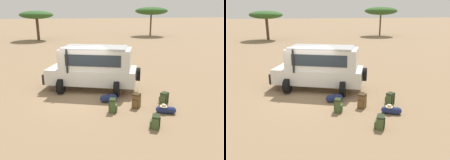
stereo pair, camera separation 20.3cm
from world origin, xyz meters
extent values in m
plane|color=#8C7051|center=(0.00, 0.00, 0.00)|extent=(320.00, 320.00, 0.00)
cube|color=silver|center=(0.73, 1.10, 0.82)|extent=(5.24, 3.84, 0.84)
cube|color=silver|center=(0.95, 0.99, 1.79)|extent=(4.22, 3.27, 1.10)
cube|color=#232D38|center=(-0.42, 1.65, 1.74)|extent=(0.73, 1.43, 0.77)
cube|color=#232D38|center=(0.56, 0.18, 1.84)|extent=(2.66, 1.31, 0.60)
cube|color=#232D38|center=(1.35, 1.80, 1.84)|extent=(2.66, 1.31, 0.60)
cube|color=#B7B7B7|center=(0.91, 1.01, 2.39)|extent=(3.83, 3.03, 0.10)
cube|color=black|center=(-1.59, 2.22, 0.65)|extent=(0.85, 1.52, 0.56)
cylinder|color=black|center=(-0.69, 0.71, 1.79)|extent=(0.10, 0.10, 1.25)
cylinder|color=black|center=(-1.06, 0.89, 0.40)|extent=(0.60, 0.84, 0.80)
cylinder|color=black|center=(-0.22, 2.63, 0.40)|extent=(0.60, 0.84, 0.80)
cylinder|color=black|center=(1.67, -0.43, 0.40)|extent=(0.60, 0.84, 0.80)
cylinder|color=black|center=(2.52, 1.31, 0.40)|extent=(0.60, 0.84, 0.80)
cylinder|color=black|center=(3.06, -0.03, 0.97)|extent=(0.52, 0.76, 0.74)
cube|color=#42562D|center=(0.90, -2.17, 0.28)|extent=(0.38, 0.42, 0.55)
cube|color=#42562D|center=(1.05, -2.24, 0.21)|extent=(0.19, 0.27, 0.30)
cube|color=#242F19|center=(0.90, -2.17, 0.58)|extent=(0.38, 0.41, 0.07)
cylinder|color=#242F19|center=(0.80, -2.04, 0.28)|extent=(0.04, 0.04, 0.47)
cylinder|color=#242F19|center=(0.74, -2.18, 0.28)|extent=(0.04, 0.04, 0.47)
cube|color=#42562D|center=(3.58, -1.98, 0.24)|extent=(0.46, 0.41, 0.47)
cube|color=#42562D|center=(3.50, -1.83, 0.18)|extent=(0.29, 0.20, 0.26)
cube|color=#242F19|center=(3.58, -1.98, 0.50)|extent=(0.45, 0.41, 0.07)
cylinder|color=#242F19|center=(3.57, -2.16, 0.24)|extent=(0.04, 0.04, 0.40)
cylinder|color=#242F19|center=(3.73, -2.08, 0.24)|extent=(0.04, 0.04, 0.40)
cube|color=#42562D|center=(2.03, -4.00, 0.23)|extent=(0.43, 0.47, 0.46)
cube|color=#42562D|center=(1.89, -3.91, 0.17)|extent=(0.22, 0.29, 0.25)
cube|color=#242F19|center=(2.03, -4.00, 0.49)|extent=(0.43, 0.46, 0.07)
cylinder|color=#242F19|center=(2.11, -4.16, 0.23)|extent=(0.04, 0.04, 0.39)
cylinder|color=#242F19|center=(2.21, -4.01, 0.23)|extent=(0.04, 0.04, 0.39)
cube|color=brown|center=(2.10, -2.02, 0.30)|extent=(0.45, 0.45, 0.60)
cube|color=brown|center=(1.97, -2.15, 0.22)|extent=(0.23, 0.24, 0.33)
cube|color=#3A2A16|center=(2.10, -2.02, 0.63)|extent=(0.45, 0.45, 0.07)
cylinder|color=#3A2A16|center=(2.28, -1.96, 0.30)|extent=(0.04, 0.04, 0.51)
cylinder|color=#3A2A16|center=(2.18, -1.85, 0.30)|extent=(0.04, 0.04, 0.51)
cylinder|color=navy|center=(3.08, -2.99, 0.15)|extent=(0.65, 0.53, 0.31)
sphere|color=navy|center=(2.82, -2.86, 0.15)|extent=(0.30, 0.30, 0.30)
sphere|color=navy|center=(3.33, -3.13, 0.15)|extent=(0.30, 0.30, 0.30)
torus|color=#121834|center=(3.08, -2.99, 0.33)|extent=(0.16, 0.10, 0.16)
cylinder|color=beige|center=(2.99, -2.95, 0.32)|extent=(0.34, 0.34, 0.02)
cylinder|color=beige|center=(2.99, -2.95, 0.37)|extent=(0.17, 0.17, 0.09)
cylinder|color=navy|center=(1.06, -1.02, 0.18)|extent=(0.53, 0.41, 0.36)
sphere|color=navy|center=(1.31, -1.05, 0.18)|extent=(0.36, 0.36, 0.36)
sphere|color=navy|center=(0.81, -1.00, 0.18)|extent=(0.36, 0.36, 0.36)
torus|color=#121834|center=(1.06, -1.02, 0.38)|extent=(0.17, 0.04, 0.16)
cylinder|color=brown|center=(-2.38, 26.46, 1.68)|extent=(0.43, 0.43, 3.35)
ellipsoid|color=#2D5623|center=(-2.38, 26.46, 3.87)|extent=(5.08, 5.54, 1.22)
cylinder|color=brown|center=(17.81, 27.49, 1.95)|extent=(0.29, 0.29, 3.90)
ellipsoid|color=#2D5623|center=(17.81, 27.49, 4.50)|extent=(6.05, 5.54, 1.41)
camera|label=1|loc=(-1.76, -10.57, 4.20)|focal=35.00mm
camera|label=2|loc=(-1.57, -10.63, 4.20)|focal=35.00mm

